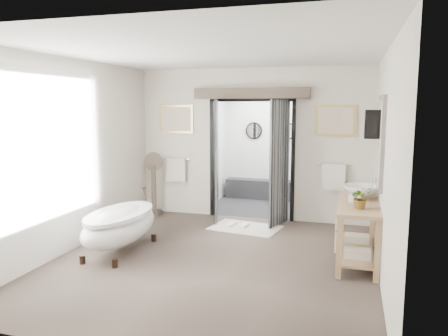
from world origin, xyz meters
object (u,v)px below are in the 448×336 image
(clawfoot_tub, at_px, (120,225))
(vanity, at_px, (356,226))
(rug, at_px, (245,228))
(basin, at_px, (361,192))

(clawfoot_tub, xyz_separation_m, vanity, (3.39, 0.59, 0.09))
(rug, relative_size, basin, 2.24)
(rug, distance_m, basin, 2.33)
(vanity, distance_m, basin, 0.54)
(vanity, height_order, basin, basin)
(vanity, xyz_separation_m, basin, (0.06, 0.31, 0.44))
(clawfoot_tub, bearing_deg, rug, 49.73)
(clawfoot_tub, relative_size, vanity, 1.08)
(basin, bearing_deg, vanity, -77.13)
(clawfoot_tub, relative_size, basin, 3.22)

